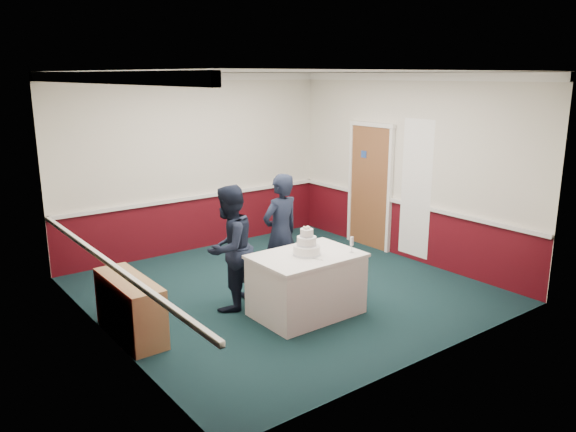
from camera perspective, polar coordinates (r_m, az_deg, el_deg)
ground at (r=8.02m, az=-0.36°, el=-7.49°), size 5.00×5.00×0.00m
room_shell at (r=8.05m, az=-2.55°, el=7.07°), size 5.00×5.00×3.00m
sideboard at (r=6.81m, az=-15.71°, el=-8.92°), size 0.41×1.20×0.70m
cake_table at (r=7.11m, az=1.87°, el=-6.91°), size 1.32×0.92×0.79m
wedding_cake at (r=6.95m, az=1.90°, el=-3.07°), size 0.35×0.35×0.36m
cake_knife at (r=6.82m, az=2.76°, el=-4.37°), size 0.09×0.21×0.00m
champagne_flute at (r=7.06m, az=6.50°, el=-2.64°), size 0.05×0.05×0.21m
person_man at (r=7.20m, az=-5.99°, el=-3.25°), size 0.97×0.88×1.63m
person_woman at (r=7.75m, az=-0.75°, el=-1.75°), size 0.65×0.46×1.67m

